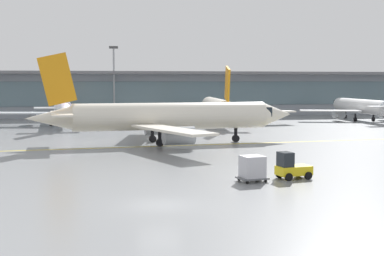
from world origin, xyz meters
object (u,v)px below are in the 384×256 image
gate_airplane_2 (63,108)px  taxiing_regional_jet (168,117)px  gate_airplane_3 (217,108)px  gate_airplane_4 (362,107)px  apron_light_mast_1 (114,79)px  baggage_tug (291,167)px  cargo_dolly_lead (252,168)px

gate_airplane_2 → taxiing_regional_jet: 34.75m
gate_airplane_3 → gate_airplane_4: (29.37, 4.10, -0.28)m
taxiing_regional_jet → apron_light_mast_1: bearing=90.8°
gate_airplane_4 → baggage_tug: size_ratio=9.61×
cargo_dolly_lead → gate_airplane_2: bearing=96.3°
gate_airplane_4 → apron_light_mast_1: size_ratio=1.84×
taxiing_regional_jet → cargo_dolly_lead: bearing=-88.5°
gate_airplane_2 → baggage_tug: (19.79, -56.81, -2.06)m
gate_airplane_2 → cargo_dolly_lead: 59.73m
cargo_dolly_lead → gate_airplane_3: bearing=69.8°
gate_airplane_4 → taxiing_regional_jet: size_ratio=0.83×
taxiing_regional_jet → apron_light_mast_1: (-4.35, 47.19, 4.76)m
gate_airplane_4 → baggage_tug: bearing=149.5°
gate_airplane_4 → baggage_tug: gate_airplane_4 is taller
gate_airplane_2 → gate_airplane_3: same height
gate_airplane_2 → taxiing_regional_jet: bearing=-160.3°
apron_light_mast_1 → taxiing_regional_jet: bearing=-84.7°
gate_airplane_4 → taxiing_regional_jet: taxiing_regional_jet is taller
gate_airplane_2 → apron_light_mast_1: apron_light_mast_1 is taller
gate_airplane_4 → cargo_dolly_lead: 69.29m
gate_airplane_3 → apron_light_mast_1: bearing=46.1°
baggage_tug → cargo_dolly_lead: 3.33m
taxiing_regional_jet → cargo_dolly_lead: taxiing_regional_jet is taller
gate_airplane_2 → apron_light_mast_1: bearing=-35.4°
gate_airplane_3 → taxiing_regional_jet: (-12.48, -27.55, 0.27)m
gate_airplane_2 → cargo_dolly_lead: (16.51, -57.37, -1.90)m
gate_airplane_3 → gate_airplane_4: size_ratio=1.11×
gate_airplane_4 → cargo_dolly_lead: bearing=147.4°
gate_airplane_3 → gate_airplane_4: bearing=-76.6°
gate_airplane_2 → baggage_tug: 60.20m
gate_airplane_2 → gate_airplane_4: gate_airplane_2 is taller
gate_airplane_2 → gate_airplane_3: size_ratio=1.00×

